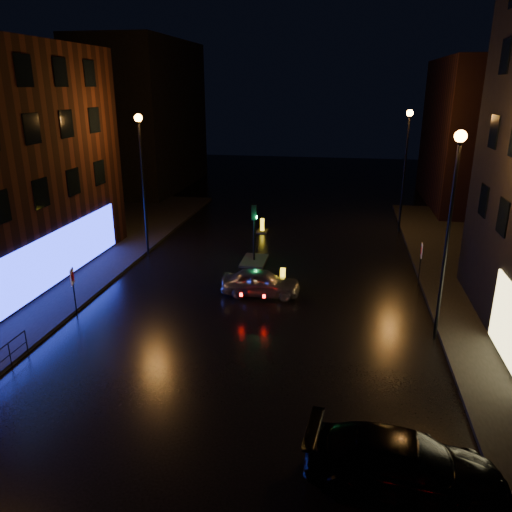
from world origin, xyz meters
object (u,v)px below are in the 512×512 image
(silver_hatchback, at_px, (261,282))
(road_sign_right, at_px, (421,254))
(bollard_near, at_px, (283,282))
(traffic_signal, at_px, (254,254))
(dark_sedan, at_px, (405,464))
(bollard_far, at_px, (262,229))
(road_sign_left, at_px, (73,281))

(silver_hatchback, relative_size, road_sign_right, 1.75)
(bollard_near, bearing_deg, road_sign_right, 12.60)
(traffic_signal, bearing_deg, dark_sedan, -67.41)
(traffic_signal, bearing_deg, bollard_near, -58.32)
(silver_hatchback, xyz_separation_m, bollard_far, (-1.76, 11.10, -0.45))
(dark_sedan, height_order, bollard_far, dark_sedan)
(silver_hatchback, bearing_deg, traffic_signal, 11.75)
(road_sign_left, bearing_deg, bollard_far, 50.11)
(traffic_signal, bearing_deg, silver_hatchback, -75.91)
(traffic_signal, bearing_deg, road_sign_right, -11.99)
(traffic_signal, distance_m, silver_hatchback, 4.91)
(traffic_signal, xyz_separation_m, road_sign_right, (9.10, -1.93, 1.15))
(bollard_near, xyz_separation_m, bollard_far, (-2.68, 9.78, 0.00))
(dark_sedan, distance_m, bollard_far, 24.07)
(traffic_signal, xyz_separation_m, silver_hatchback, (1.20, -4.76, 0.16))
(bollard_near, distance_m, road_sign_right, 7.28)
(road_sign_right, bearing_deg, silver_hatchback, 24.42)
(silver_hatchback, height_order, bollard_far, silver_hatchback)
(road_sign_left, distance_m, road_sign_right, 17.08)
(road_sign_left, bearing_deg, bollard_near, 12.24)
(traffic_signal, distance_m, bollard_far, 6.37)
(traffic_signal, distance_m, bollard_near, 4.05)
(silver_hatchback, bearing_deg, road_sign_left, 112.68)
(bollard_far, height_order, road_sign_right, road_sign_right)
(traffic_signal, distance_m, road_sign_left, 10.84)
(bollard_near, bearing_deg, road_sign_left, -150.01)
(road_sign_right, bearing_deg, road_sign_left, 27.11)
(dark_sedan, bearing_deg, bollard_near, 25.76)
(traffic_signal, relative_size, road_sign_left, 1.57)
(road_sign_left, bearing_deg, road_sign_right, 5.07)
(traffic_signal, relative_size, bollard_far, 3.10)
(bollard_far, bearing_deg, road_sign_right, -40.85)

